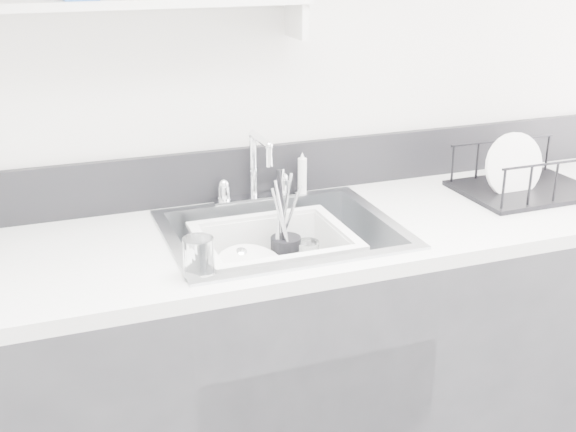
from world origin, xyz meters
name	(u,v)px	position (x,y,z in m)	size (l,w,h in m)	color
counter_run	(282,372)	(0.00, 1.19, 0.46)	(3.20, 0.62, 0.92)	#2C2C2F
backsplash	(249,172)	(0.00, 1.49, 1.00)	(3.20, 0.02, 0.16)	black
sink	(282,260)	(0.00, 1.19, 0.83)	(0.64, 0.52, 0.20)	silver
faucet	(254,183)	(0.00, 1.44, 0.98)	(0.26, 0.18, 0.23)	silver
side_sprayer	(302,174)	(0.16, 1.44, 0.99)	(0.03, 0.03, 0.14)	white
wall_shelf	(125,6)	(-0.35, 1.42, 1.51)	(1.00, 0.16, 0.12)	silver
wash_tub	(274,260)	(-0.02, 1.19, 0.83)	(0.42, 0.34, 0.16)	white
plate_stack	(254,280)	(-0.09, 1.16, 0.79)	(0.25, 0.25, 0.10)	white
utensil_cup	(286,252)	(0.03, 1.23, 0.83)	(0.09, 0.09, 0.29)	black
ladle	(265,267)	(-0.05, 1.21, 0.81)	(0.28, 0.10, 0.08)	silver
tumbler_in_tub	(308,257)	(0.09, 1.21, 0.81)	(0.07, 0.07, 0.10)	white
tumbler_counter	(199,258)	(-0.29, 0.97, 0.97)	(0.07, 0.07, 0.10)	white
dish_rack	(527,170)	(0.84, 1.23, 0.99)	(0.41, 0.31, 0.15)	black
bowl_small	(314,279)	(0.07, 1.13, 0.78)	(0.11, 0.11, 0.04)	white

